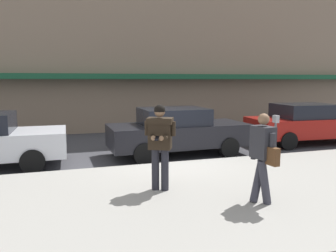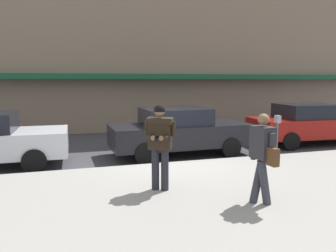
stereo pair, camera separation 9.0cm
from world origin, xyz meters
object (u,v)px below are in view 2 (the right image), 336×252
Objects in this scene: parking_meter at (277,130)px; parked_sedan_mid at (179,131)px; man_texting_on_phone at (160,138)px; pedestrian_with_bag at (263,153)px; parked_sedan_far at (309,124)px.

parked_sedan_mid is at bearing 144.38° from parking_meter.
man_texting_on_phone is 1.06× the size of pedestrian_with_bag.
parked_sedan_far is 2.54× the size of man_texting_on_phone.
parked_sedan_mid is at bearing -176.24° from parked_sedan_far.
parking_meter is at bearing 51.60° from pedestrian_with_bag.
man_texting_on_phone is 2.06m from pedestrian_with_bag.
pedestrian_with_bag is (0.02, -4.85, 0.32)m from parked_sedan_mid.
pedestrian_with_bag is at bearing -135.76° from parked_sedan_far.
pedestrian_with_bag reaches higher than parked_sedan_far.
parked_sedan_far is at bearing 36.18° from parking_meter.
parking_meter is (2.44, 3.08, -0.14)m from pedestrian_with_bag.
parking_meter is (4.06, 1.80, -0.28)m from man_texting_on_phone.
parking_meter is (-2.90, -2.12, 0.18)m from parked_sedan_far.
parked_sedan_mid is 2.68× the size of pedestrian_with_bag.
man_texting_on_phone is 1.42× the size of parking_meter.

